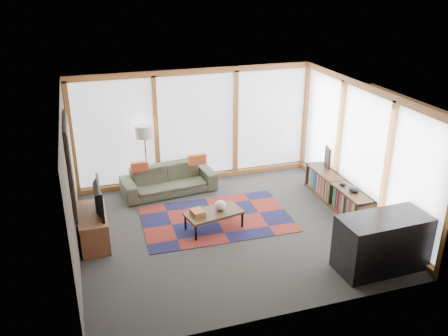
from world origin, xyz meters
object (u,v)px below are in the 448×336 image
object	(u,v)px
floor_lamp	(146,159)
bookshelf	(337,193)
tv_console	(94,227)
bar_counter	(382,243)
sofa	(169,180)
television	(94,198)
coffee_table	(214,220)

from	to	relation	value
floor_lamp	bookshelf	world-z (taller)	floor_lamp
tv_console	bar_counter	distance (m)	4.96
sofa	television	distance (m)	2.32
sofa	bookshelf	xyz separation A→B (m)	(3.21, -1.64, -0.03)
tv_console	television	world-z (taller)	television
bookshelf	tv_console	size ratio (longest dim) A/B	1.89
floor_lamp	tv_console	world-z (taller)	floor_lamp
sofa	tv_console	size ratio (longest dim) A/B	1.77
floor_lamp	bar_counter	world-z (taller)	floor_lamp
bookshelf	television	distance (m)	4.86
bar_counter	sofa	bearing A→B (deg)	123.42
tv_console	bar_counter	world-z (taller)	bar_counter
sofa	tv_console	xyz separation A→B (m)	(-1.68, -1.61, -0.01)
television	coffee_table	bearing A→B (deg)	-97.11
coffee_table	bar_counter	bearing A→B (deg)	-42.05
television	bar_counter	distance (m)	4.92
coffee_table	bar_counter	world-z (taller)	bar_counter
sofa	television	size ratio (longest dim) A/B	2.13
floor_lamp	television	distance (m)	2.11
coffee_table	tv_console	xyz separation A→B (m)	(-2.17, 0.21, 0.11)
floor_lamp	coffee_table	size ratio (longest dim) A/B	1.45
sofa	bar_counter	distance (m)	4.73
coffee_table	bookshelf	world-z (taller)	bookshelf
sofa	bar_counter	bearing A→B (deg)	-60.85
bookshelf	tv_console	world-z (taller)	tv_console
television	bar_counter	xyz separation A→B (m)	(4.35, -2.27, -0.38)
sofa	bookshelf	world-z (taller)	sofa
floor_lamp	bar_counter	size ratio (longest dim) A/B	1.05
bookshelf	tv_console	distance (m)	4.89
coffee_table	tv_console	distance (m)	2.19
television	bar_counter	size ratio (longest dim) A/B	0.65
floor_lamp	tv_console	bearing A→B (deg)	-125.03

